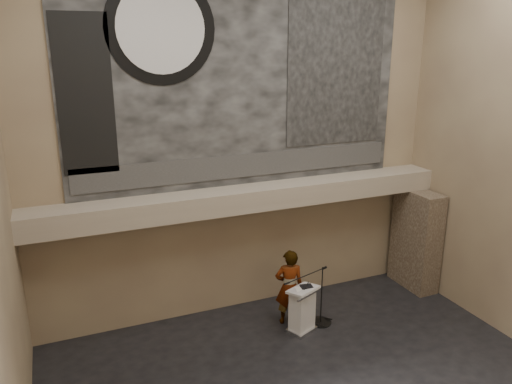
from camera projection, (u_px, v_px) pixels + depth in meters
name	position (u px, v px, depth m)	size (l,w,h in m)	color
wall_back	(243.00, 140.00, 11.61)	(10.00, 0.02, 8.50)	#77614C
soffit	(249.00, 198.00, 11.63)	(10.00, 0.80, 0.50)	gray
sprinkler_left	(184.00, 219.00, 11.07)	(0.04, 0.04, 0.06)	#B2893D
sprinkler_right	(321.00, 200.00, 12.37)	(0.04, 0.04, 0.06)	#B2893D
banner	(243.00, 76.00, 11.16)	(8.00, 0.05, 5.00)	black
banner_text_strip	(244.00, 165.00, 11.72)	(7.76, 0.02, 0.55)	#2F2F2F
banner_clock_rim	(161.00, 28.00, 10.17)	(2.30, 2.30, 0.02)	black
banner_clock_face	(161.00, 28.00, 10.16)	(1.84, 1.84, 0.02)	silver
banner_building_print	(336.00, 70.00, 11.99)	(2.60, 0.02, 3.60)	black
banner_brick_print	(85.00, 96.00, 9.95)	(1.10, 0.02, 3.20)	black
stone_pier	(416.00, 239.00, 13.41)	(0.60, 1.40, 2.70)	#45372A
lectern	(302.00, 310.00, 11.42)	(0.82, 0.71, 1.13)	silver
binder	(306.00, 287.00, 11.29)	(0.27, 0.21, 0.04)	black
papers	(300.00, 290.00, 11.19)	(0.19, 0.27, 0.01)	white
speaker_person	(289.00, 287.00, 11.69)	(0.67, 0.44, 1.85)	beige
mic_stand	(319.00, 315.00, 11.83)	(1.41, 0.63, 1.45)	black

